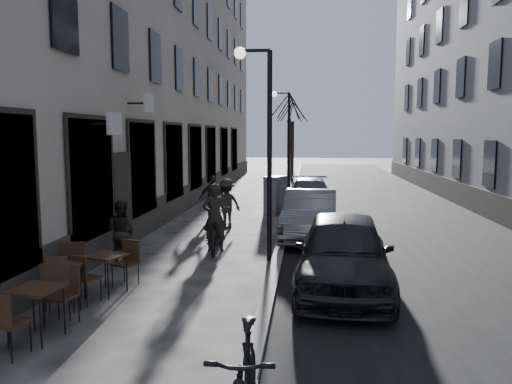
% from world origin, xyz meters
% --- Properties ---
extents(ground, '(120.00, 120.00, 0.00)m').
position_xyz_m(ground, '(0.00, 0.00, 0.00)').
color(ground, '#33302E').
rests_on(ground, ground).
extents(road, '(7.30, 60.00, 0.00)m').
position_xyz_m(road, '(3.85, 16.00, 0.00)').
color(road, black).
rests_on(road, ground).
extents(kerb, '(0.25, 60.00, 0.12)m').
position_xyz_m(kerb, '(0.20, 16.00, 0.06)').
color(kerb, gray).
rests_on(kerb, ground).
extents(building_left, '(4.00, 35.00, 16.00)m').
position_xyz_m(building_left, '(-6.00, 16.50, 8.00)').
color(building_left, gray).
rests_on(building_left, ground).
extents(streetlamp_near, '(0.90, 0.28, 5.09)m').
position_xyz_m(streetlamp_near, '(-0.17, 6.00, 3.16)').
color(streetlamp_near, black).
rests_on(streetlamp_near, ground).
extents(streetlamp_far, '(0.90, 0.28, 5.09)m').
position_xyz_m(streetlamp_far, '(-0.17, 18.00, 3.16)').
color(streetlamp_far, black).
rests_on(streetlamp_far, ground).
extents(tree_near, '(2.40, 2.40, 5.70)m').
position_xyz_m(tree_near, '(-0.10, 21.00, 4.66)').
color(tree_near, black).
rests_on(tree_near, ground).
extents(tree_far, '(2.40, 2.40, 5.70)m').
position_xyz_m(tree_far, '(-0.10, 27.00, 4.66)').
color(tree_far, black).
rests_on(tree_far, ground).
extents(bistro_set_a, '(0.74, 1.65, 0.95)m').
position_xyz_m(bistro_set_a, '(-3.09, 0.98, 0.49)').
color(bistro_set_a, black).
rests_on(bistro_set_a, ground).
extents(bistro_set_b, '(0.92, 1.72, 0.98)m').
position_xyz_m(bistro_set_b, '(-3.39, 2.45, 0.51)').
color(bistro_set_b, black).
rests_on(bistro_set_b, ground).
extents(bistro_set_c, '(0.89, 1.59, 0.91)m').
position_xyz_m(bistro_set_c, '(-2.92, 3.17, 0.47)').
color(bistro_set_c, black).
rests_on(bistro_set_c, ground).
extents(utility_cabinet, '(0.89, 1.11, 1.47)m').
position_xyz_m(utility_cabinet, '(-0.32, 13.23, 0.73)').
color(utility_cabinet, slate).
rests_on(utility_cabinet, ground).
extents(bicycle, '(0.95, 2.16, 1.10)m').
position_xyz_m(bicycle, '(-1.50, 6.89, 0.55)').
color(bicycle, black).
rests_on(bicycle, ground).
extents(cyclist_rider, '(0.70, 0.50, 1.80)m').
position_xyz_m(cyclist_rider, '(-1.50, 6.89, 0.90)').
color(cyclist_rider, black).
rests_on(cyclist_rider, ground).
extents(pedestrian_near, '(0.86, 0.75, 1.51)m').
position_xyz_m(pedestrian_near, '(-3.51, 5.49, 0.75)').
color(pedestrian_near, black).
rests_on(pedestrian_near, ground).
extents(pedestrian_mid, '(1.20, 1.13, 1.63)m').
position_xyz_m(pedestrian_mid, '(-1.72, 10.07, 0.81)').
color(pedestrian_mid, black).
rests_on(pedestrian_mid, ground).
extents(pedestrian_far, '(1.02, 0.77, 1.61)m').
position_xyz_m(pedestrian_far, '(-2.43, 11.37, 0.81)').
color(pedestrian_far, black).
rests_on(pedestrian_far, ground).
extents(car_near, '(2.05, 4.57, 1.52)m').
position_xyz_m(car_near, '(1.63, 3.90, 0.76)').
color(car_near, black).
rests_on(car_near, ground).
extents(car_mid, '(1.72, 4.36, 1.41)m').
position_xyz_m(car_mid, '(1.00, 8.78, 0.71)').
color(car_mid, gray).
rests_on(car_mid, ground).
extents(car_far, '(1.82, 4.45, 1.29)m').
position_xyz_m(car_far, '(1.00, 14.11, 0.65)').
color(car_far, '#3E3F49').
rests_on(car_far, ground).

